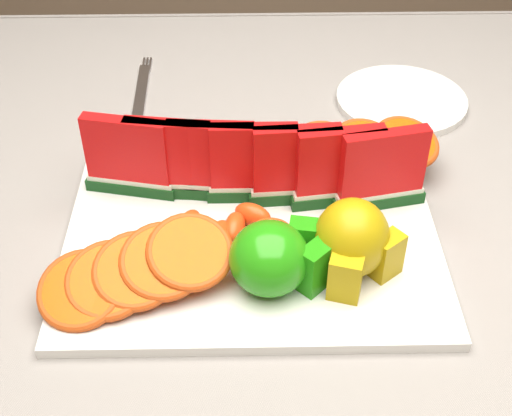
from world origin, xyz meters
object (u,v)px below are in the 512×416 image
at_px(side_plate, 401,100).
at_px(pear_cluster, 354,241).
at_px(platter, 252,240).
at_px(fork, 141,93).
at_px(apple_cluster, 277,258).

bearing_deg(side_plate, pear_cluster, -108.56).
xyz_separation_m(platter, fork, (-0.15, 0.31, -0.00)).
xyz_separation_m(platter, apple_cluster, (0.02, -0.07, 0.04)).
bearing_deg(side_plate, apple_cluster, -118.37).
bearing_deg(apple_cluster, platter, 109.19).
relative_size(pear_cluster, fork, 0.48).
height_order(apple_cluster, pear_cluster, pear_cluster).
bearing_deg(platter, side_plate, 53.16).
bearing_deg(apple_cluster, side_plate, 61.63).
height_order(platter, side_plate, platter).
bearing_deg(fork, pear_cluster, -55.28).
xyz_separation_m(apple_cluster, fork, (-0.18, 0.38, -0.04)).
bearing_deg(side_plate, fork, 175.32).
bearing_deg(pear_cluster, side_plate, 71.44).
xyz_separation_m(platter, side_plate, (0.21, 0.28, -0.00)).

